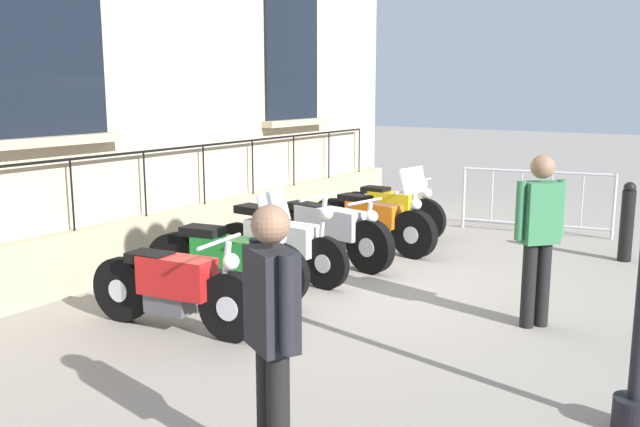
{
  "coord_description": "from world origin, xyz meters",
  "views": [
    {
      "loc": [
        4.36,
        -7.1,
        2.38
      ],
      "look_at": [
        -0.27,
        0.0,
        0.8
      ],
      "focal_mm": 38.35,
      "sensor_mm": 36.0,
      "label": 1
    }
  ],
  "objects_px": {
    "pedestrian_walking": "(539,231)",
    "motorcycle_green": "(226,261)",
    "motorcycle_orange": "(372,221)",
    "motorcycle_yellow": "(390,210)",
    "motorcycle_red": "(175,287)",
    "motorcycle_silver": "(327,231)",
    "crowd_barrier": "(536,199)",
    "bollard": "(627,222)",
    "pedestrian_standing": "(272,328)",
    "motorcycle_white": "(280,244)"
  },
  "relations": [
    {
      "from": "motorcycle_green",
      "to": "pedestrian_walking",
      "type": "bearing_deg",
      "value": 17.79
    },
    {
      "from": "motorcycle_orange",
      "to": "motorcycle_yellow",
      "type": "bearing_deg",
      "value": 101.99
    },
    {
      "from": "motorcycle_silver",
      "to": "motorcycle_yellow",
      "type": "relative_size",
      "value": 1.14
    },
    {
      "from": "motorcycle_orange",
      "to": "pedestrian_walking",
      "type": "height_order",
      "value": "pedestrian_walking"
    },
    {
      "from": "pedestrian_standing",
      "to": "motorcycle_yellow",
      "type": "bearing_deg",
      "value": 111.6
    },
    {
      "from": "motorcycle_white",
      "to": "bollard",
      "type": "xyz_separation_m",
      "value": [
        3.46,
        3.34,
        0.1
      ]
    },
    {
      "from": "motorcycle_orange",
      "to": "pedestrian_walking",
      "type": "xyz_separation_m",
      "value": [
        2.95,
        -1.98,
        0.55
      ]
    },
    {
      "from": "motorcycle_red",
      "to": "bollard",
      "type": "distance_m",
      "value": 6.28
    },
    {
      "from": "motorcycle_red",
      "to": "motorcycle_silver",
      "type": "relative_size",
      "value": 0.89
    },
    {
      "from": "motorcycle_red",
      "to": "pedestrian_walking",
      "type": "xyz_separation_m",
      "value": [
        2.93,
        2.07,
        0.54
      ]
    },
    {
      "from": "motorcycle_green",
      "to": "crowd_barrier",
      "type": "xyz_separation_m",
      "value": [
        1.9,
        5.47,
        0.12
      ]
    },
    {
      "from": "pedestrian_walking",
      "to": "motorcycle_silver",
      "type": "bearing_deg",
      "value": 162.5
    },
    {
      "from": "motorcycle_silver",
      "to": "pedestrian_walking",
      "type": "xyz_separation_m",
      "value": [
        3.1,
        -0.98,
        0.54
      ]
    },
    {
      "from": "motorcycle_orange",
      "to": "pedestrian_standing",
      "type": "distance_m",
      "value": 6.11
    },
    {
      "from": "motorcycle_red",
      "to": "motorcycle_white",
      "type": "height_order",
      "value": "motorcycle_white"
    },
    {
      "from": "bollard",
      "to": "motorcycle_yellow",
      "type": "bearing_deg",
      "value": -173.71
    },
    {
      "from": "motorcycle_green",
      "to": "pedestrian_walking",
      "type": "distance_m",
      "value": 3.37
    },
    {
      "from": "motorcycle_red",
      "to": "motorcycle_silver",
      "type": "xyz_separation_m",
      "value": [
        -0.17,
        3.04,
        0.0
      ]
    },
    {
      "from": "pedestrian_walking",
      "to": "pedestrian_standing",
      "type": "bearing_deg",
      "value": -98.7
    },
    {
      "from": "motorcycle_red",
      "to": "pedestrian_standing",
      "type": "xyz_separation_m",
      "value": [
        2.37,
        -1.55,
        0.53
      ]
    },
    {
      "from": "motorcycle_green",
      "to": "bollard",
      "type": "distance_m",
      "value": 5.55
    },
    {
      "from": "pedestrian_standing",
      "to": "motorcycle_orange",
      "type": "bearing_deg",
      "value": 113.16
    },
    {
      "from": "motorcycle_orange",
      "to": "bollard",
      "type": "relative_size",
      "value": 1.99
    },
    {
      "from": "motorcycle_green",
      "to": "bollard",
      "type": "relative_size",
      "value": 1.86
    },
    {
      "from": "motorcycle_silver",
      "to": "bollard",
      "type": "bearing_deg",
      "value": 34.61
    },
    {
      "from": "motorcycle_silver",
      "to": "crowd_barrier",
      "type": "height_order",
      "value": "crowd_barrier"
    },
    {
      "from": "motorcycle_white",
      "to": "motorcycle_silver",
      "type": "height_order",
      "value": "motorcycle_white"
    },
    {
      "from": "pedestrian_standing",
      "to": "motorcycle_white",
      "type": "bearing_deg",
      "value": 125.92
    },
    {
      "from": "motorcycle_red",
      "to": "motorcycle_yellow",
      "type": "bearing_deg",
      "value": 92.56
    },
    {
      "from": "motorcycle_yellow",
      "to": "motorcycle_silver",
      "type": "bearing_deg",
      "value": -88.46
    },
    {
      "from": "motorcycle_green",
      "to": "motorcycle_yellow",
      "type": "xyz_separation_m",
      "value": [
        0.02,
        3.96,
        -0.01
      ]
    },
    {
      "from": "motorcycle_green",
      "to": "crowd_barrier",
      "type": "bearing_deg",
      "value": 70.85
    },
    {
      "from": "motorcycle_green",
      "to": "motorcycle_white",
      "type": "relative_size",
      "value": 0.99
    },
    {
      "from": "motorcycle_green",
      "to": "motorcycle_silver",
      "type": "height_order",
      "value": "motorcycle_green"
    },
    {
      "from": "motorcycle_white",
      "to": "bollard",
      "type": "relative_size",
      "value": 1.87
    },
    {
      "from": "motorcycle_yellow",
      "to": "motorcycle_green",
      "type": "bearing_deg",
      "value": -90.26
    },
    {
      "from": "bollard",
      "to": "pedestrian_standing",
      "type": "height_order",
      "value": "pedestrian_standing"
    },
    {
      "from": "motorcycle_silver",
      "to": "crowd_barrier",
      "type": "distance_m",
      "value": 3.93
    },
    {
      "from": "bollard",
      "to": "motorcycle_silver",
      "type": "bearing_deg",
      "value": -145.39
    },
    {
      "from": "bollard",
      "to": "motorcycle_orange",
      "type": "bearing_deg",
      "value": -157.49
    },
    {
      "from": "motorcycle_white",
      "to": "motorcycle_red",
      "type": "bearing_deg",
      "value": -83.52
    },
    {
      "from": "motorcycle_yellow",
      "to": "crowd_barrier",
      "type": "height_order",
      "value": "crowd_barrier"
    },
    {
      "from": "motorcycle_yellow",
      "to": "pedestrian_walking",
      "type": "relative_size",
      "value": 1.12
    },
    {
      "from": "pedestrian_walking",
      "to": "bollard",
      "type": "bearing_deg",
      "value": 84.89
    },
    {
      "from": "motorcycle_green",
      "to": "pedestrian_standing",
      "type": "distance_m",
      "value": 3.73
    },
    {
      "from": "motorcycle_green",
      "to": "motorcycle_orange",
      "type": "relative_size",
      "value": 0.93
    },
    {
      "from": "pedestrian_standing",
      "to": "motorcycle_green",
      "type": "bearing_deg",
      "value": 135.14
    },
    {
      "from": "pedestrian_walking",
      "to": "motorcycle_green",
      "type": "bearing_deg",
      "value": -162.21
    },
    {
      "from": "motorcycle_red",
      "to": "motorcycle_yellow",
      "type": "xyz_separation_m",
      "value": [
        -0.22,
        5.01,
        -0.01
      ]
    },
    {
      "from": "crowd_barrier",
      "to": "pedestrian_walking",
      "type": "height_order",
      "value": "pedestrian_walking"
    }
  ]
}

